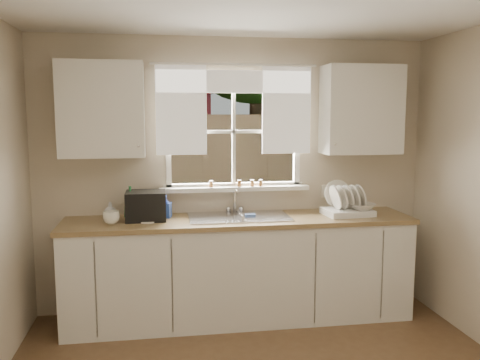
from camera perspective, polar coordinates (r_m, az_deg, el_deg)
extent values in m
cube|color=beige|center=(4.83, -0.66, -7.42)|extent=(3.60, 0.02, 1.15)
cube|color=beige|center=(4.69, -0.69, 13.69)|extent=(3.60, 0.02, 0.35)
cube|color=beige|center=(4.65, -15.54, 5.15)|extent=(1.20, 0.02, 1.00)
cube|color=beige|center=(4.99, 13.15, 5.37)|extent=(1.20, 0.02, 1.00)
cube|color=white|center=(4.73, -0.71, -0.62)|extent=(1.30, 0.06, 0.05)
cube|color=white|center=(4.70, -0.73, 11.54)|extent=(1.30, 0.06, 0.05)
cube|color=white|center=(4.64, -8.10, 5.34)|extent=(0.05, 0.06, 1.05)
cube|color=white|center=(4.81, 6.40, 5.45)|extent=(0.05, 0.06, 1.05)
cube|color=white|center=(4.69, -0.72, 5.44)|extent=(0.03, 0.04, 1.00)
cube|color=white|center=(4.69, -0.72, 5.44)|extent=(1.20, 0.04, 0.03)
cube|color=white|center=(4.68, -0.60, -0.97)|extent=(1.38, 0.14, 0.04)
cylinder|color=white|center=(4.63, -0.58, 12.85)|extent=(1.50, 0.02, 0.02)
cube|color=white|center=(4.57, -6.61, 7.84)|extent=(0.45, 0.02, 0.80)
cube|color=white|center=(4.71, 5.24, 7.85)|extent=(0.45, 0.02, 0.80)
cube|color=white|center=(4.63, -0.60, 10.99)|extent=(1.40, 0.02, 0.20)
cube|color=silver|center=(4.57, -0.06, -10.14)|extent=(3.00, 0.62, 0.87)
cube|color=olive|center=(4.45, -0.06, -4.55)|extent=(3.04, 0.65, 0.04)
cube|color=silver|center=(4.47, -15.24, 7.64)|extent=(0.70, 0.33, 0.80)
cube|color=silver|center=(4.80, 13.45, 7.67)|extent=(0.70, 0.33, 0.80)
cube|color=beige|center=(4.92, 9.56, -1.25)|extent=(0.08, 0.01, 0.12)
cylinder|color=brown|center=(4.68, 1.37, -0.35)|extent=(0.04, 0.04, 0.06)
cylinder|color=brown|center=(4.62, -3.26, -0.45)|extent=(0.04, 0.04, 0.06)
cylinder|color=brown|center=(4.66, -0.08, -0.38)|extent=(0.04, 0.04, 0.06)
cylinder|color=brown|center=(4.69, 2.33, -0.33)|extent=(0.04, 0.04, 0.06)
cube|color=#335421|center=(9.81, -4.95, -3.31)|extent=(20.00, 10.00, 0.02)
cube|color=#7E6045|center=(7.70, -3.94, 0.64)|extent=(8.00, 0.10, 1.80)
cube|color=maroon|center=(11.15, -11.75, 3.66)|extent=(3.00, 3.00, 2.20)
cube|color=black|center=(11.14, -11.93, 10.09)|extent=(3.20, 3.20, 0.30)
cylinder|color=#423021|center=(10.82, 2.02, 6.35)|extent=(0.36, 0.36, 3.20)
sphere|color=#214716|center=(11.04, 2.08, 18.91)|extent=(4.00, 4.00, 4.00)
cube|color=#B7B7BC|center=(4.49, -0.12, -5.22)|extent=(0.84, 0.46, 0.18)
cube|color=#B7B7BC|center=(4.47, -0.12, -4.16)|extent=(0.88, 0.50, 0.01)
cube|color=#B7B7BC|center=(4.48, -0.12, -4.47)|extent=(0.02, 0.41, 0.14)
cylinder|color=silver|center=(4.70, -0.60, -2.29)|extent=(0.03, 0.03, 0.22)
cylinder|color=silver|center=(4.60, -0.45, -1.11)|extent=(0.02, 0.18, 0.02)
sphere|color=silver|center=(4.70, -1.32, -3.27)|extent=(0.05, 0.05, 0.05)
sphere|color=silver|center=(4.72, 0.12, -3.23)|extent=(0.05, 0.05, 0.05)
cube|color=silver|center=(4.67, 11.97, -3.54)|extent=(0.44, 0.35, 0.06)
cylinder|color=white|center=(4.74, 10.93, -1.54)|extent=(0.27, 0.10, 0.25)
cylinder|color=white|center=(4.60, 10.67, -1.94)|extent=(0.09, 0.22, 0.22)
cylinder|color=white|center=(4.62, 11.35, -1.90)|extent=(0.09, 0.22, 0.22)
cylinder|color=white|center=(4.65, 12.02, -1.87)|extent=(0.09, 0.22, 0.22)
cylinder|color=white|center=(4.67, 12.68, -1.84)|extent=(0.09, 0.22, 0.22)
cylinder|color=white|center=(4.70, 13.33, -1.80)|extent=(0.09, 0.22, 0.22)
imported|color=silver|center=(4.67, 13.46, -2.89)|extent=(0.29, 0.29, 0.06)
imported|color=#2E8C47|center=(4.47, -12.21, -2.53)|extent=(0.13, 0.13, 0.29)
imported|color=blue|center=(4.49, -8.34, -2.96)|extent=(0.11, 0.11, 0.20)
imported|color=#EDE3C3|center=(4.54, -14.37, -3.35)|extent=(0.14, 0.14, 0.15)
cylinder|color=white|center=(4.39, -10.31, -4.49)|extent=(0.21, 0.21, 0.01)
imported|color=white|center=(4.33, -14.26, -4.12)|extent=(0.18, 0.18, 0.11)
cube|color=black|center=(4.42, -10.51, -2.85)|extent=(0.34, 0.29, 0.25)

